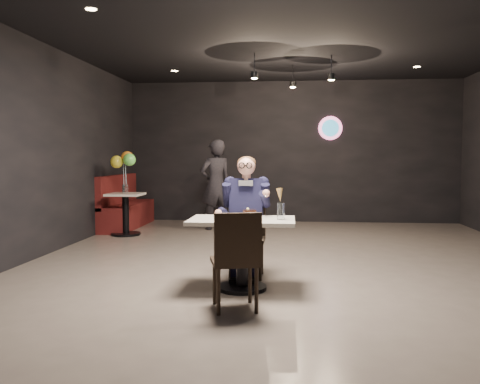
# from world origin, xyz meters

# --- Properties ---
(floor) EXTENTS (9.00, 9.00, 0.00)m
(floor) POSITION_xyz_m (0.00, 0.00, 0.00)
(floor) COLOR slate
(floor) RESTS_ON ground
(wall_sign) EXTENTS (0.50, 0.06, 0.50)m
(wall_sign) POSITION_xyz_m (0.80, 4.47, 2.00)
(wall_sign) COLOR pink
(wall_sign) RESTS_ON floor
(pendant_lights) EXTENTS (1.40, 1.20, 0.36)m
(pendant_lights) POSITION_xyz_m (0.00, 2.00, 2.88)
(pendant_lights) COLOR black
(pendant_lights) RESTS_ON floor
(main_table) EXTENTS (1.10, 0.70, 0.75)m
(main_table) POSITION_xyz_m (-0.53, -1.19, 0.38)
(main_table) COLOR white
(main_table) RESTS_ON floor
(chair_far) EXTENTS (0.42, 0.46, 0.92)m
(chair_far) POSITION_xyz_m (-0.53, -0.64, 0.46)
(chair_far) COLOR black
(chair_far) RESTS_ON floor
(chair_near) EXTENTS (0.52, 0.55, 0.92)m
(chair_near) POSITION_xyz_m (-0.53, -1.88, 0.46)
(chair_near) COLOR black
(chair_near) RESTS_ON floor
(seated_man) EXTENTS (0.60, 0.80, 1.44)m
(seated_man) POSITION_xyz_m (-0.53, -0.64, 0.72)
(seated_man) COLOR black
(seated_man) RESTS_ON floor
(dessert_plate) EXTENTS (0.23, 0.23, 0.01)m
(dessert_plate) POSITION_xyz_m (-0.48, -1.28, 0.76)
(dessert_plate) COLOR white
(dessert_plate) RESTS_ON main_table
(cake_slice) EXTENTS (0.14, 0.13, 0.08)m
(cake_slice) POSITION_xyz_m (-0.45, -1.27, 0.80)
(cake_slice) COLOR black
(cake_slice) RESTS_ON dessert_plate
(mint_leaf) EXTENTS (0.07, 0.04, 0.01)m
(mint_leaf) POSITION_xyz_m (-0.44, -1.27, 0.84)
(mint_leaf) COLOR green
(mint_leaf) RESTS_ON cake_slice
(sundae_glass) EXTENTS (0.08, 0.08, 0.17)m
(sundae_glass) POSITION_xyz_m (-0.13, -1.23, 0.84)
(sundae_glass) COLOR silver
(sundae_glass) RESTS_ON main_table
(wafer_cone) EXTENTS (0.09, 0.09, 0.14)m
(wafer_cone) POSITION_xyz_m (-0.14, -1.23, 1.00)
(wafer_cone) COLOR tan
(wafer_cone) RESTS_ON sundae_glass
(booth_bench) EXTENTS (0.52, 2.08, 1.04)m
(booth_bench) POSITION_xyz_m (-3.25, 3.30, 0.52)
(booth_bench) COLOR #4B1012
(booth_bench) RESTS_ON floor
(side_table) EXTENTS (0.59, 0.59, 0.74)m
(side_table) POSITION_xyz_m (-2.95, 2.30, 0.37)
(side_table) COLOR white
(side_table) RESTS_ON floor
(balloon_vase) EXTENTS (0.11, 0.11, 0.16)m
(balloon_vase) POSITION_xyz_m (-2.95, 2.30, 0.83)
(balloon_vase) COLOR silver
(balloon_vase) RESTS_ON side_table
(balloon_bunch) EXTENTS (0.41, 0.41, 0.67)m
(balloon_bunch) POSITION_xyz_m (-2.95, 2.30, 1.23)
(balloon_bunch) COLOR yellow
(balloon_bunch) RESTS_ON balloon_vase
(passerby) EXTENTS (0.75, 0.68, 1.72)m
(passerby) POSITION_xyz_m (-1.45, 3.16, 0.86)
(passerby) COLOR black
(passerby) RESTS_ON floor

